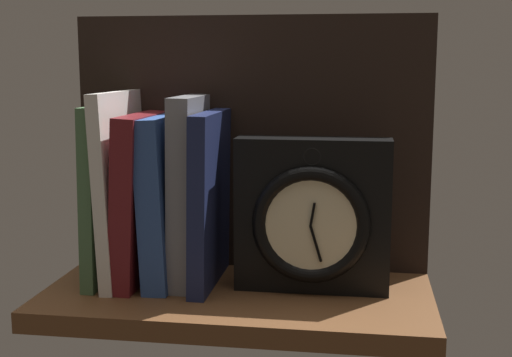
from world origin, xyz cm
name	(u,v)px	position (x,y,z in cm)	size (l,w,h in cm)	color
ground_plane	(238,300)	(0.00, 0.00, -1.25)	(48.25, 23.46, 2.50)	brown
back_panel	(251,144)	(0.00, 11.13, 17.20)	(48.25, 1.20, 34.41)	black
book_green_romantic	(106,193)	(-17.80, 2.67, 11.43)	(1.71, 14.69, 22.86)	#476B44
book_white_catcher	(121,187)	(-15.81, 2.67, 12.27)	(1.67, 15.73, 24.53)	silver
book_maroon_dawkins	(140,198)	(-13.26, 2.67, 10.85)	(2.83, 15.29, 21.70)	maroon
book_blue_modern	(164,200)	(-9.99, 2.67, 10.76)	(3.11, 14.18, 21.52)	#2D4C8E
book_gray_chess	(189,191)	(-6.76, 2.67, 12.01)	(2.74, 12.03, 24.03)	gray
book_navy_bierce	(210,199)	(-4.01, 2.67, 11.04)	(2.17, 15.62, 22.09)	#192147
framed_clock	(312,217)	(9.11, 1.58, 9.41)	(19.08, 5.97, 19.08)	black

